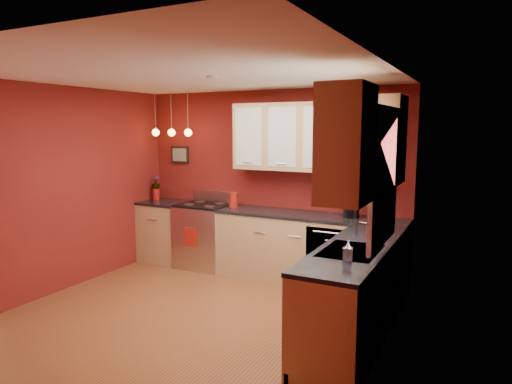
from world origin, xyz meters
The scene contains 25 objects.
floor centered at (0.00, 0.00, 0.00)m, with size 4.20×4.20×0.00m, color brown.
ceiling centered at (0.00, 0.00, 2.60)m, with size 4.00×4.20×0.02m, color white.
wall_back centered at (0.00, 2.10, 1.30)m, with size 4.00×0.02×2.60m, color maroon.
wall_left centered at (-2.00, 0.00, 1.30)m, with size 0.02×4.20×2.60m, color maroon.
wall_right centered at (2.00, 0.00, 1.30)m, with size 0.02×4.20×2.60m, color maroon.
base_cabinets_back_left centered at (-1.65, 1.80, 0.45)m, with size 0.70×0.60×0.90m, color tan.
base_cabinets_back_right centered at (0.73, 1.80, 0.45)m, with size 2.54×0.60×0.90m, color tan.
base_cabinets_right centered at (1.70, 0.45, 0.45)m, with size 0.60×2.10×0.90m, color tan.
counter_back_left centered at (-1.65, 1.80, 0.92)m, with size 0.70×0.62×0.04m, color black.
counter_back_right centered at (0.73, 1.80, 0.92)m, with size 2.54×0.62×0.04m, color black.
counter_right centered at (1.70, 0.45, 0.92)m, with size 0.62×2.10×0.04m, color black.
gas_range centered at (-0.92, 1.80, 0.48)m, with size 0.76×0.64×1.11m.
dishwasher_front centered at (1.10, 1.51, 0.45)m, with size 0.60×0.02×0.80m, color #B7B7BC.
sink centered at (1.70, 0.30, 0.92)m, with size 0.50×0.70×0.33m.
window centered at (1.97, 0.30, 1.69)m, with size 0.06×1.02×1.22m.
upper_cabinets_back centered at (0.60, 1.93, 1.95)m, with size 2.00×0.35×0.90m, color tan.
upper_cabinets_right centered at (1.82, 0.32, 1.95)m, with size 0.35×1.95×0.90m, color tan.
wall_picture centered at (-1.55, 2.08, 1.65)m, with size 0.32×0.03×0.26m, color black.
pendant_lights centered at (-1.45, 1.75, 2.01)m, with size 0.71×0.11×0.66m.
red_canister centered at (-0.45, 1.84, 1.05)m, with size 0.14×0.14×0.21m.
red_vase centered at (-1.87, 1.86, 1.03)m, with size 0.11×0.11×0.18m, color maroon.
flowers centered at (-1.87, 1.86, 1.21)m, with size 0.13×0.13×0.23m, color maroon.
coffee_maker centered at (1.28, 1.83, 1.05)m, with size 0.17×0.17×0.24m.
soap_pump centered at (1.77, -0.06, 1.03)m, with size 0.08×0.08×0.18m, color silver.
dish_towel centered at (-0.94, 1.47, 0.52)m, with size 0.20×0.01×0.28m, color maroon.
Camera 1 is at (2.79, -3.77, 2.08)m, focal length 32.00 mm.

